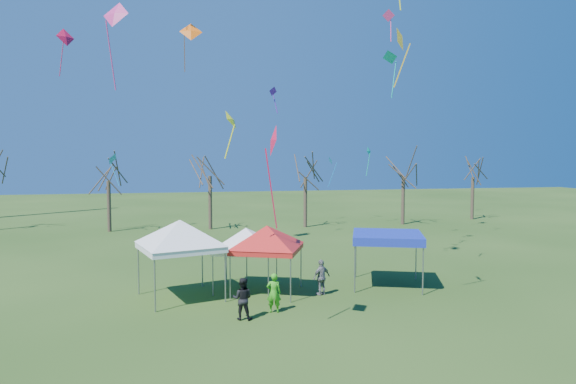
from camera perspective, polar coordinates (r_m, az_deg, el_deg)
name	(u,v)px	position (r m, az deg, el deg)	size (l,w,h in m)	color
ground	(299,310)	(21.79, 1.24, -13.03)	(140.00, 140.00, 0.00)	#244215
tree_1	(108,163)	(45.37, -19.37, 3.09)	(3.42, 3.42, 7.54)	#3D2D21
tree_2	(210,157)	(44.74, -8.69, 3.90)	(3.71, 3.71, 8.18)	#3D2D21
tree_3	(305,159)	(45.61, 1.95, 3.68)	(3.59, 3.59, 7.91)	#3D2D21
tree_4	(404,159)	(48.60, 12.73, 3.59)	(3.58, 3.58, 7.89)	#3D2D21
tree_5	(473,162)	(54.35, 19.90, 3.14)	(3.39, 3.39, 7.46)	#3D2D21
tent_white_west	(180,225)	(23.39, -11.91, -3.63)	(4.45, 4.45, 4.10)	gray
tent_white_mid	(246,232)	(24.54, -4.70, -4.46)	(3.69, 3.69, 3.43)	gray
tent_red	(267,230)	(23.85, -2.34, -4.24)	(3.84, 3.84, 3.66)	gray
tent_blue	(387,237)	(25.68, 10.99, -4.98)	(4.24, 4.24, 2.61)	gray
person_grey	(321,277)	(23.91, 3.74, -9.44)	(0.96, 0.40, 1.64)	slate
person_green	(274,293)	(21.34, -1.59, -11.13)	(0.59, 0.39, 1.62)	green
person_dark	(242,299)	(20.53, -5.09, -11.72)	(0.80, 0.63, 1.65)	black
kite_2	(66,37)	(43.59, -23.48, 15.50)	(1.50, 1.39, 3.65)	#E21541
kite_18	(389,16)	(31.84, 11.12, 18.60)	(0.77, 0.50, 1.87)	#F93783
kite_13	(112,159)	(39.37, -18.95, 3.47)	(0.91, 1.11, 2.44)	#158DE8
kite_5	(272,142)	(17.44, -1.79, 5.55)	(0.43, 1.10, 3.59)	red
kite_22	(331,162)	(40.86, 4.80, 3.33)	(0.76, 0.77, 2.42)	blue
kite_19	(273,92)	(38.52, -1.68, 11.04)	(0.81, 0.70, 1.98)	#5E1ABA
kite_8	(115,15)	(28.30, -18.66, 18.17)	(1.66, 1.39, 4.41)	#CB2D7B
kite_12	(369,152)	(47.94, 8.98, 4.43)	(0.79, 0.78, 2.72)	#0CB49A
kite_1	(231,120)	(21.33, -6.31, 7.93)	(0.86, 1.03, 2.01)	#F5FD1A
kite_17	(390,58)	(31.05, 11.30, 14.38)	(1.08, 1.11, 2.76)	#0BAC9D
kite_27	(401,40)	(21.37, 12.43, 16.20)	(0.66, 1.02, 2.41)	gold
kite_11	(191,32)	(34.70, -10.75, 17.11)	(1.46, 0.89, 3.16)	#FF620D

